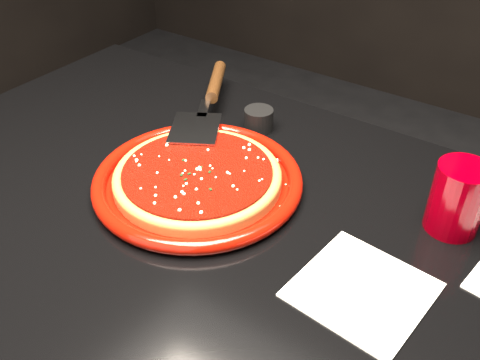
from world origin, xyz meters
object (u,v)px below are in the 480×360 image
Objects in this scene: pizza_server at (208,100)px; ramekin at (259,120)px; cup at (458,198)px; plate at (198,180)px.

ramekin is at bearing -14.09° from pizza_server.
plate is at bearing -159.77° from cup.
pizza_server is 3.37× the size of cup.
plate is 0.94× the size of pizza_server.
ramekin is (-0.02, 0.20, 0.01)m from plate.
pizza_server is (-0.11, 0.17, 0.03)m from plate.
plate is 0.38m from cup.
cup reaches higher than pizza_server.
cup reaches higher than plate.
cup is at bearing -35.37° from pizza_server.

